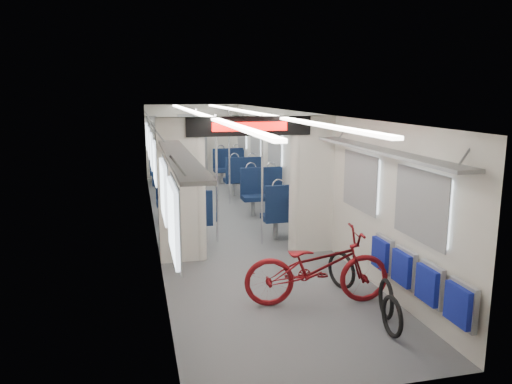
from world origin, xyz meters
TOP-DOWN VIEW (x-y plane):
  - carriage at (0.00, -0.27)m, footprint 12.00×12.02m
  - bicycle at (0.43, -4.08)m, footprint 1.94×0.88m
  - flip_bench at (1.35, -4.87)m, footprint 0.12×2.07m
  - bike_hoop_a at (0.93, -5.13)m, footprint 0.07×0.48m
  - bike_hoop_b at (1.08, -4.69)m, footprint 0.14×0.49m
  - bike_hoop_c at (0.93, -3.70)m, footprint 0.22×0.51m
  - seat_bay_near_left at (-0.93, -0.26)m, footprint 0.91×2.05m
  - seat_bay_near_right at (0.93, -0.26)m, footprint 0.95×2.26m
  - seat_bay_far_left at (-0.93, 3.80)m, footprint 0.91×2.06m
  - seat_bay_far_right at (0.93, 3.77)m, footprint 0.94×2.22m
  - stanchion_near_left at (-0.38, -1.12)m, footprint 0.04×0.04m
  - stanchion_near_right at (0.37, -1.44)m, footprint 0.04×0.04m
  - stanchion_far_left at (-0.36, 1.82)m, footprint 0.04×0.04m
  - stanchion_far_right at (0.41, 1.90)m, footprint 0.04×0.04m

SIDE VIEW (x-z plane):
  - bike_hoop_a at x=0.93m, z-range -0.03..0.45m
  - bike_hoop_b at x=1.08m, z-range -0.03..0.47m
  - bike_hoop_c at x=0.93m, z-range -0.03..0.50m
  - bicycle at x=0.43m, z-range 0.00..0.98m
  - seat_bay_near_left at x=-0.93m, z-range -0.01..1.09m
  - seat_bay_far_left at x=-0.93m, z-range -0.01..1.09m
  - seat_bay_far_right at x=0.93m, z-range -0.01..1.14m
  - seat_bay_near_right at x=0.93m, z-range -0.01..1.15m
  - flip_bench at x=1.35m, z-range 0.35..0.81m
  - stanchion_near_left at x=-0.38m, z-range 0.00..2.30m
  - stanchion_near_right at x=0.37m, z-range 0.00..2.30m
  - stanchion_far_left at x=-0.36m, z-range 0.00..2.30m
  - stanchion_far_right at x=0.41m, z-range 0.00..2.30m
  - carriage at x=0.00m, z-range 0.35..2.66m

